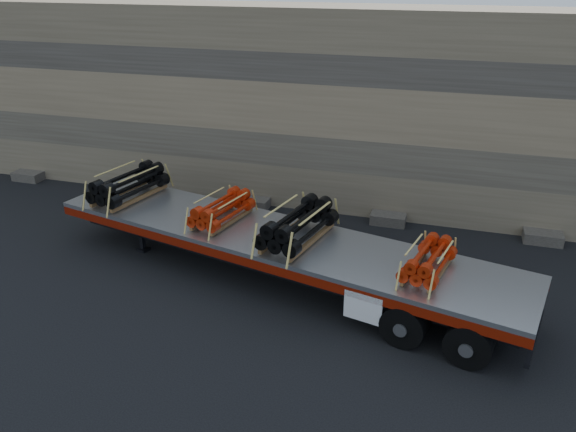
# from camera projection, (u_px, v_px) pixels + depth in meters

# --- Properties ---
(ground) EXTENTS (120.00, 120.00, 0.00)m
(ground) POSITION_uv_depth(u_px,v_px,m) (296.00, 281.00, 16.01)
(ground) COLOR black
(ground) RESTS_ON ground
(rock_wall) EXTENTS (44.00, 3.00, 7.00)m
(rock_wall) POSITION_uv_depth(u_px,v_px,m) (346.00, 109.00, 20.25)
(rock_wall) COLOR #7A6B54
(rock_wall) RESTS_ON ground
(trailer) EXTENTS (14.23, 5.75, 1.40)m
(trailer) POSITION_uv_depth(u_px,v_px,m) (275.00, 257.00, 15.89)
(trailer) COLOR #A7A9AF
(trailer) RESTS_ON ground
(bundle_front) EXTENTS (1.76, 2.69, 0.88)m
(bundle_front) POSITION_uv_depth(u_px,v_px,m) (129.00, 185.00, 17.88)
(bundle_front) COLOR black
(bundle_front) RESTS_ON trailer
(bundle_midfront) EXTENTS (1.45, 2.21, 0.72)m
(bundle_midfront) POSITION_uv_depth(u_px,v_px,m) (222.00, 210.00, 16.27)
(bundle_midfront) COLOR #B72409
(bundle_midfront) RESTS_ON trailer
(bundle_midrear) EXTENTS (1.79, 2.73, 0.89)m
(bundle_midrear) POSITION_uv_depth(u_px,v_px,m) (298.00, 226.00, 15.10)
(bundle_midrear) COLOR black
(bundle_midrear) RESTS_ON trailer
(bundle_rear) EXTENTS (1.34, 2.05, 0.67)m
(bundle_rear) POSITION_uv_depth(u_px,v_px,m) (428.00, 261.00, 13.52)
(bundle_rear) COLOR #B72409
(bundle_rear) RESTS_ON trailer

